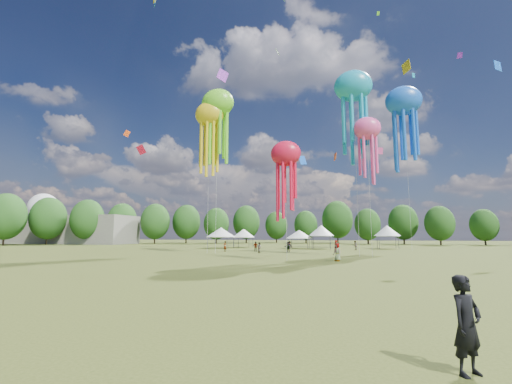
# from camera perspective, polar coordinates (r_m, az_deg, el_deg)

# --- Properties ---
(ground) EXTENTS (300.00, 300.00, 0.00)m
(ground) POSITION_cam_1_polar(r_m,az_deg,el_deg) (12.07, -15.83, -19.83)
(ground) COLOR #384416
(ground) RESTS_ON ground
(observer_main) EXTENTS (0.82, 0.78, 1.88)m
(observer_main) POSITION_cam_1_polar(r_m,az_deg,el_deg) (8.10, 32.35, -18.56)
(observer_main) COLOR black
(observer_main) RESTS_ON ground
(spectator_near) EXTENTS (0.94, 0.93, 1.52)m
(spectator_near) POSITION_cam_1_polar(r_m,az_deg,el_deg) (49.40, 0.59, -9.49)
(spectator_near) COLOR gray
(spectator_near) RESTS_ON ground
(spectators_far) EXTENTS (20.84, 27.36, 1.81)m
(spectators_far) POSITION_cam_1_polar(r_m,az_deg,el_deg) (52.48, 8.19, -9.23)
(spectators_far) COLOR gray
(spectators_far) RESTS_ON ground
(festival_tents) EXTENTS (36.68, 9.98, 4.47)m
(festival_tents) POSITION_cam_1_polar(r_m,az_deg,el_deg) (65.96, 5.95, -6.83)
(festival_tents) COLOR #47474C
(festival_tents) RESTS_ON ground
(show_kites) EXTENTS (35.35, 29.96, 28.77)m
(show_kites) POSITION_cam_1_polar(r_m,az_deg,el_deg) (52.90, 12.14, 11.82)
(show_kites) COLOR yellow
(show_kites) RESTS_ON ground
(small_kites) EXTENTS (74.71, 58.23, 40.62)m
(small_kites) POSITION_cam_1_polar(r_m,az_deg,el_deg) (59.21, 6.68, 19.87)
(small_kites) COLOR yellow
(small_kites) RESTS_ON ground
(treeline) EXTENTS (201.57, 95.24, 13.43)m
(treeline) POSITION_cam_1_polar(r_m,az_deg,el_deg) (73.50, 6.60, -4.21)
(treeline) COLOR #38281C
(treeline) RESTS_ON ground
(hangar) EXTENTS (40.00, 12.00, 8.00)m
(hangar) POSITION_cam_1_polar(r_m,az_deg,el_deg) (113.21, -29.42, -5.67)
(hangar) COLOR gray
(hangar) RESTS_ON ground
(radome) EXTENTS (9.00, 9.00, 16.00)m
(radome) POSITION_cam_1_polar(r_m,az_deg,el_deg) (128.98, -32.59, -2.88)
(radome) COLOR white
(radome) RESTS_ON ground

